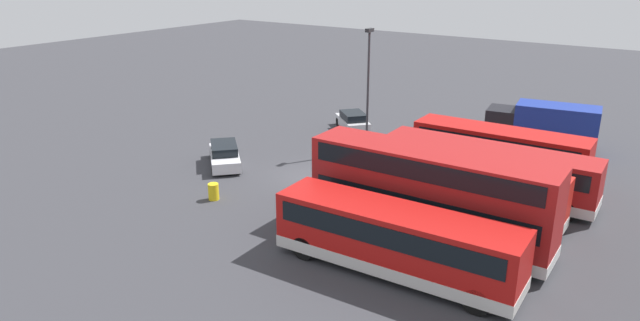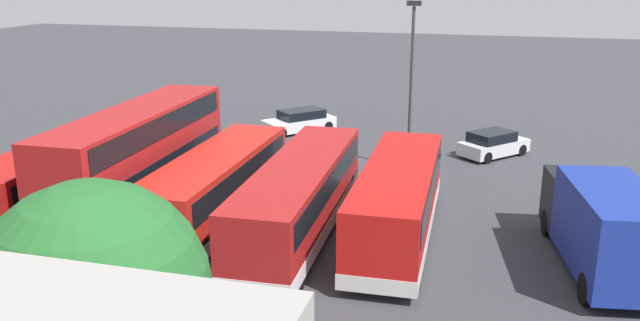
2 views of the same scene
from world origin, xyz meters
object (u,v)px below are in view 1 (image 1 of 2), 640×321
object	(u,v)px
bus_single_deck_fifth	(396,239)
car_hatchback_silver	(225,155)
box_truck_blue	(544,125)
car_small_green	(353,121)
waste_bin_yellow	(214,192)
bus_single_deck_second	(487,169)
bus_double_decker_fourth	(429,194)
bus_single_deck_near_end	(499,150)
bus_single_deck_third	(460,188)
lamp_post_tall	(368,82)

from	to	relation	value
bus_single_deck_fifth	car_hatchback_silver	world-z (taller)	bus_single_deck_fifth
box_truck_blue	car_small_green	distance (m)	14.17
car_hatchback_silver	waste_bin_yellow	xyz separation A→B (m)	(4.55, 3.52, -0.23)
bus_single_deck_second	car_hatchback_silver	distance (m)	16.63
box_truck_blue	waste_bin_yellow	world-z (taller)	box_truck_blue
box_truck_blue	bus_double_decker_fourth	bearing A→B (deg)	-1.68
bus_single_deck_near_end	bus_single_deck_third	distance (m)	7.34
bus_single_deck_third	bus_double_decker_fourth	bearing A→B (deg)	-2.96
car_small_green	waste_bin_yellow	size ratio (longest dim) A/B	4.39
car_small_green	lamp_post_tall	distance (m)	7.06
car_hatchback_silver	bus_single_deck_second	bearing A→B (deg)	107.01
bus_single_deck_third	box_truck_blue	bearing A→B (deg)	178.63
bus_single_deck_second	bus_single_deck_third	size ratio (longest dim) A/B	1.14
bus_single_deck_second	car_small_green	xyz separation A→B (m)	(-7.10, -13.40, -0.92)
bus_single_deck_fifth	bus_single_deck_near_end	bearing A→B (deg)	-178.43
bus_double_decker_fourth	bus_single_deck_near_end	bearing A→B (deg)	-178.73
bus_single_deck_near_end	bus_single_deck_fifth	distance (m)	14.43
bus_single_deck_near_end	box_truck_blue	size ratio (longest dim) A/B	1.38
box_truck_blue	car_small_green	xyz separation A→B (m)	(3.85, -13.60, -1.01)
bus_single_deck_near_end	box_truck_blue	xyz separation A→B (m)	(-7.21, 0.77, 0.09)
car_small_green	waste_bin_yellow	distance (m)	16.55
bus_single_deck_fifth	box_truck_blue	bearing A→B (deg)	179.01
bus_double_decker_fourth	waste_bin_yellow	world-z (taller)	bus_double_decker_fourth
bus_single_deck_third	car_hatchback_silver	bearing A→B (deg)	-85.35
bus_single_deck_near_end	box_truck_blue	bearing A→B (deg)	173.91
car_hatchback_silver	box_truck_blue	bearing A→B (deg)	134.54
bus_single_deck_second	box_truck_blue	world-z (taller)	box_truck_blue
lamp_post_tall	car_hatchback_silver	bearing A→B (deg)	-38.69
bus_single_deck_second	bus_single_deck_fifth	xyz separation A→B (m)	(10.68, -0.18, -0.00)
bus_single_deck_near_end	lamp_post_tall	size ratio (longest dim) A/B	1.25
bus_single_deck_second	bus_double_decker_fourth	distance (m)	7.16
bus_single_deck_near_end	bus_double_decker_fourth	world-z (taller)	bus_double_decker_fourth
bus_double_decker_fourth	car_hatchback_silver	world-z (taller)	bus_double_decker_fourth
bus_single_deck_second	bus_single_deck_third	distance (m)	3.58
bus_single_deck_near_end	lamp_post_tall	world-z (taller)	lamp_post_tall
bus_single_deck_third	box_truck_blue	world-z (taller)	box_truck_blue
bus_single_deck_fifth	box_truck_blue	xyz separation A→B (m)	(-21.63, 0.37, 0.09)
bus_single_deck_second	lamp_post_tall	bearing A→B (deg)	-106.78
bus_single_deck_second	bus_single_deck_fifth	world-z (taller)	same
bus_double_decker_fourth	bus_single_deck_fifth	xyz separation A→B (m)	(3.58, 0.16, -0.83)
bus_single_deck_near_end	waste_bin_yellow	distance (m)	17.70
bus_single_deck_second	car_small_green	bearing A→B (deg)	-117.92
car_small_green	lamp_post_tall	xyz separation A→B (m)	(4.19, 3.75, 4.27)
bus_single_deck_near_end	bus_single_deck_third	size ratio (longest dim) A/B	1.02
bus_double_decker_fourth	lamp_post_tall	world-z (taller)	lamp_post_tall
bus_double_decker_fourth	bus_single_deck_fifth	bearing A→B (deg)	2.50
box_truck_blue	waste_bin_yellow	xyz separation A→B (m)	(20.37, -12.55, -1.23)
bus_single_deck_fifth	lamp_post_tall	xyz separation A→B (m)	(-13.59, -9.48, 3.35)
bus_single_deck_third	bus_single_deck_near_end	bearing A→B (deg)	-176.71
bus_single_deck_near_end	bus_single_deck_second	bearing A→B (deg)	8.75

